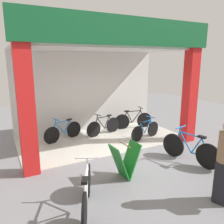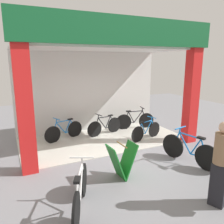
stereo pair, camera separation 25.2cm
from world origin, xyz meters
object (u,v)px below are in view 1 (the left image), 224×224
bicycle_inside_2 (63,131)px  bicycle_inside_3 (145,131)px  bicycle_inside_0 (104,126)px  bicycle_inside_1 (133,120)px  bicycle_parked_1 (87,193)px  bicycle_parked_0 (190,149)px  sandwich_board_sign (125,161)px

bicycle_inside_2 → bicycle_inside_3: (2.62, -1.20, -0.02)m
bicycle_inside_0 → bicycle_inside_1: 1.44m
bicycle_inside_3 → bicycle_parked_1: bicycle_parked_1 is taller
bicycle_parked_0 → bicycle_parked_1: (-3.26, -0.65, -0.01)m
bicycle_inside_3 → bicycle_parked_0: 2.10m
bicycle_inside_0 → bicycle_parked_0: (1.08, -3.21, 0.05)m
bicycle_inside_2 → bicycle_parked_0: (2.60, -3.30, 0.05)m
sandwich_board_sign → bicycle_parked_1: bearing=-149.0°
bicycle_parked_0 → bicycle_parked_1: bearing=-168.7°
bicycle_parked_1 → sandwich_board_sign: bearing=31.0°
sandwich_board_sign → bicycle_inside_1: bearing=54.5°
bicycle_parked_1 → sandwich_board_sign: 1.47m
bicycle_inside_1 → bicycle_inside_3: bearing=-103.9°
bicycle_inside_3 → bicycle_parked_0: (-0.02, -2.10, 0.07)m
sandwich_board_sign → bicycle_inside_3: bearing=44.6°
bicycle_inside_0 → bicycle_inside_1: bearing=7.2°
bicycle_inside_1 → bicycle_inside_3: 1.33m
bicycle_inside_0 → bicycle_parked_1: size_ratio=0.95×
bicycle_inside_2 → bicycle_inside_3: bearing=-24.6°
bicycle_inside_2 → bicycle_parked_1: bearing=-99.5°
bicycle_parked_1 → bicycle_inside_0: bearing=60.6°
bicycle_inside_1 → bicycle_parked_0: bicycle_parked_0 is taller
bicycle_inside_0 → sandwich_board_sign: (-0.92, -3.11, 0.09)m
bicycle_parked_1 → bicycle_inside_1: bearing=48.3°
bicycle_inside_2 → sandwich_board_sign: (0.59, -3.20, 0.09)m
bicycle_inside_0 → bicycle_inside_3: (1.11, -1.11, -0.02)m
bicycle_inside_1 → bicycle_parked_0: size_ratio=0.93×
bicycle_inside_0 → bicycle_inside_3: bicycle_inside_0 is taller
bicycle_inside_2 → bicycle_parked_1: size_ratio=0.92×
bicycle_parked_1 → bicycle_parked_0: bearing=11.3°
bicycle_parked_0 → bicycle_parked_1: 3.33m
bicycle_inside_3 → bicycle_inside_1: bearing=76.1°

